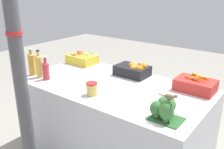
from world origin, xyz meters
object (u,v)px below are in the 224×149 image
object	(u,v)px
carrot_crate	(196,85)
juice_bottle_golden	(39,66)
support_pole	(16,49)
juice_bottle_ruby	(46,70)
pickle_jar	(92,89)
sparrow_bird	(170,97)
juice_bottle_amber	(32,64)
apple_crate	(82,58)
broccoli_pile	(164,108)
orange_crate	(134,70)

from	to	relation	value
carrot_crate	juice_bottle_golden	bearing A→B (deg)	-156.05
support_pole	juice_bottle_ruby	distance (m)	0.61
pickle_jar	carrot_crate	bearing A→B (deg)	42.83
sparrow_bird	juice_bottle_amber	bearing A→B (deg)	167.73
apple_crate	juice_bottle_golden	world-z (taller)	juice_bottle_golden
support_pole	broccoli_pile	size ratio (longest dim) A/B	10.50
broccoli_pile	juice_bottle_golden	world-z (taller)	juice_bottle_golden
juice_bottle_golden	apple_crate	bearing A→B (deg)	89.89
broccoli_pile	orange_crate	bearing A→B (deg)	135.71
support_pole	juice_bottle_amber	world-z (taller)	support_pole
pickle_jar	sparrow_bird	bearing A→B (deg)	-1.65
apple_crate	sparrow_bird	distance (m)	1.58
juice_bottle_golden	juice_bottle_ruby	bearing A→B (deg)	0.00
orange_crate	support_pole	bearing A→B (deg)	-110.18
support_pole	sparrow_bird	size ratio (longest dim) A/B	18.01
apple_crate	pickle_jar	world-z (taller)	apple_crate
apple_crate	juice_bottle_ruby	bearing A→B (deg)	-80.69
juice_bottle_ruby	pickle_jar	world-z (taller)	juice_bottle_ruby
juice_bottle_golden	sparrow_bird	xyz separation A→B (m)	(1.44, -0.03, 0.06)
orange_crate	juice_bottle_amber	size ratio (longest dim) A/B	1.19
juice_bottle_golden	juice_bottle_ruby	distance (m)	0.11
carrot_crate	pickle_jar	distance (m)	0.92
apple_crate	juice_bottle_golden	distance (m)	0.62
apple_crate	pickle_jar	xyz separation A→B (m)	(0.72, -0.63, -0.01)
support_pole	apple_crate	size ratio (longest dim) A/B	7.16
carrot_crate	juice_bottle_amber	world-z (taller)	juice_bottle_amber
apple_crate	carrot_crate	distance (m)	1.39
carrot_crate	pickle_jar	xyz separation A→B (m)	(-0.68, -0.63, -0.00)
carrot_crate	juice_bottle_amber	bearing A→B (deg)	-157.78
juice_bottle_ruby	broccoli_pile	bearing A→B (deg)	-0.42
carrot_crate	pickle_jar	bearing A→B (deg)	-137.17
carrot_crate	broccoli_pile	xyz separation A→B (m)	(-0.00, -0.63, 0.02)
orange_crate	sparrow_bird	distance (m)	0.95
orange_crate	sparrow_bird	world-z (taller)	sparrow_bird
apple_crate	juice_bottle_amber	xyz separation A→B (m)	(-0.12, -0.62, 0.06)
support_pole	juice_bottle_golden	distance (m)	0.65
orange_crate	broccoli_pile	bearing A→B (deg)	-44.29
support_pole	pickle_jar	world-z (taller)	support_pole
juice_bottle_amber	orange_crate	bearing A→B (deg)	35.55
support_pole	pickle_jar	size ratio (longest dim) A/B	21.81
support_pole	juice_bottle_amber	bearing A→B (deg)	137.01
juice_bottle_amber	juice_bottle_golden	bearing A→B (deg)	0.00
sparrow_bird	juice_bottle_golden	bearing A→B (deg)	167.64
juice_bottle_ruby	juice_bottle_amber	bearing A→B (deg)	-180.00
support_pole	carrot_crate	world-z (taller)	support_pole
apple_crate	orange_crate	distance (m)	0.74
apple_crate	juice_bottle_ruby	xyz separation A→B (m)	(0.10, -0.62, 0.03)
support_pole	sparrow_bird	xyz separation A→B (m)	(1.08, 0.42, -0.25)
juice_bottle_amber	juice_bottle_ruby	distance (m)	0.23
support_pole	carrot_crate	bearing A→B (deg)	45.69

